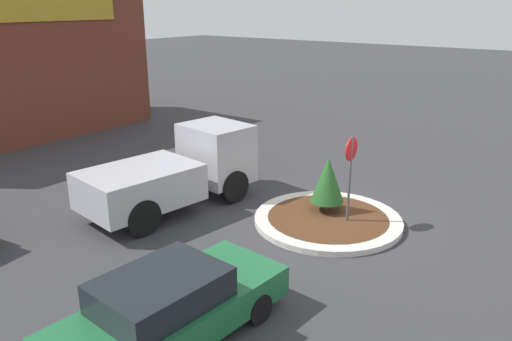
{
  "coord_description": "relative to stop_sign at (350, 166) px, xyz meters",
  "views": [
    {
      "loc": [
        -11.34,
        -5.99,
        5.8
      ],
      "look_at": [
        -0.86,
        1.85,
        1.38
      ],
      "focal_mm": 35.0,
      "sensor_mm": 36.0,
      "label": 1
    }
  ],
  "objects": [
    {
      "name": "ground_plane",
      "position": [
        -0.14,
        0.52,
        -1.71
      ],
      "size": [
        120.0,
        120.0,
        0.0
      ],
      "primitive_type": "plane",
      "color": "#38383A"
    },
    {
      "name": "island_shrub",
      "position": [
        0.25,
        0.78,
        -0.62
      ],
      "size": [
        0.94,
        0.94,
        1.58
      ],
      "color": "brown",
      "rests_on": "traffic_island"
    },
    {
      "name": "traffic_island",
      "position": [
        -0.14,
        0.52,
        -1.63
      ],
      "size": [
        4.07,
        4.07,
        0.16
      ],
      "color": "beige",
      "rests_on": "ground_plane"
    },
    {
      "name": "stop_sign",
      "position": [
        0.0,
        0.0,
        0.0
      ],
      "size": [
        0.64,
        0.07,
        2.51
      ],
      "color": "#4C4C51",
      "rests_on": "ground_plane"
    },
    {
      "name": "parked_sedan_green",
      "position": [
        -6.35,
        0.26,
        -1.02
      ],
      "size": [
        4.61,
        2.1,
        1.4
      ],
      "rotation": [
        0.0,
        0.0,
        -0.07
      ],
      "color": "#1E6638",
      "rests_on": "ground_plane"
    },
    {
      "name": "utility_truck",
      "position": [
        -1.74,
        4.69,
        -0.61
      ],
      "size": [
        5.47,
        2.77,
        2.24
      ],
      "rotation": [
        0.0,
        0.0,
        -0.14
      ],
      "color": "#B2B2B7",
      "rests_on": "ground_plane"
    }
  ]
}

